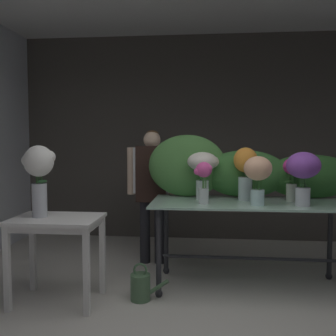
# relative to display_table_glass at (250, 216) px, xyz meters

# --- Properties ---
(ground_plane) EXTENTS (7.42, 7.42, 0.00)m
(ground_plane) POSITION_rel_display_table_glass_xyz_m (-0.46, 0.27, -0.72)
(ground_plane) COLOR beige
(wall_back) EXTENTS (5.47, 0.12, 2.97)m
(wall_back) POSITION_rel_display_table_glass_xyz_m (-0.46, 1.96, 0.77)
(wall_back) COLOR #4C4742
(wall_back) RESTS_ON ground
(display_table_glass) EXTENTS (1.92, 0.85, 0.86)m
(display_table_glass) POSITION_rel_display_table_glass_xyz_m (0.00, 0.00, 0.00)
(display_table_glass) COLOR #ABD6C0
(display_table_glass) RESTS_ON ground
(side_table_white) EXTENTS (0.77, 0.57, 0.77)m
(side_table_white) POSITION_rel_display_table_glass_xyz_m (-1.75, -0.53, -0.05)
(side_table_white) COLOR white
(side_table_white) RESTS_ON ground
(florist) EXTENTS (0.59, 0.24, 1.57)m
(florist) POSITION_rel_display_table_glass_xyz_m (-1.06, 0.67, 0.25)
(florist) COLOR #232328
(florist) RESTS_ON ground
(foliage_backdrop) EXTENTS (2.16, 0.30, 0.66)m
(foliage_backdrop) POSITION_rel_display_table_glass_xyz_m (-0.07, 0.30, 0.41)
(foliage_backdrop) COLOR #477F3D
(foliage_backdrop) RESTS_ON display_table_glass
(vase_peach_roses) EXTENTS (0.26, 0.26, 0.45)m
(vase_peach_roses) POSITION_rel_display_table_glass_xyz_m (0.05, -0.20, 0.43)
(vase_peach_roses) COLOR silver
(vase_peach_roses) RESTS_ON display_table_glass
(vase_magenta_lilies) EXTENTS (0.18, 0.17, 0.42)m
(vase_magenta_lilies) POSITION_rel_display_table_glass_xyz_m (0.40, 0.09, 0.39)
(vase_magenta_lilies) COLOR silver
(vase_magenta_lilies) RESTS_ON display_table_glass
(vase_violet_ranunculus) EXTENTS (0.31, 0.31, 0.49)m
(vase_violet_ranunculus) POSITION_rel_display_table_glass_xyz_m (0.45, -0.19, 0.46)
(vase_violet_ranunculus) COLOR silver
(vase_violet_ranunculus) RESTS_ON display_table_glass
(vase_fuchsia_hydrangea) EXTENTS (0.17, 0.15, 0.40)m
(vase_fuchsia_hydrangea) POSITION_rel_display_table_glass_xyz_m (-0.45, -0.18, 0.38)
(vase_fuchsia_hydrangea) COLOR silver
(vase_fuchsia_hydrangea) RESTS_ON display_table_glass
(vase_ivory_tulips) EXTENTS (0.32, 0.31, 0.48)m
(vase_ivory_tulips) POSITION_rel_display_table_glass_xyz_m (-0.46, 0.12, 0.47)
(vase_ivory_tulips) COLOR silver
(vase_ivory_tulips) RESTS_ON display_table_glass
(vase_sunset_carnations) EXTENTS (0.24, 0.24, 0.53)m
(vase_sunset_carnations) POSITION_rel_display_table_glass_xyz_m (-0.04, 0.09, 0.45)
(vase_sunset_carnations) COLOR silver
(vase_sunset_carnations) RESTS_ON display_table_glass
(vase_white_roses_tall) EXTENTS (0.31, 0.26, 0.64)m
(vase_white_roses_tall) POSITION_rel_display_table_glass_xyz_m (-1.90, -0.53, 0.46)
(vase_white_roses_tall) COLOR silver
(vase_white_roses_tall) RESTS_ON side_table_white
(watering_can) EXTENTS (0.35, 0.18, 0.34)m
(watering_can) POSITION_rel_display_table_glass_xyz_m (-1.01, -0.42, -0.59)
(watering_can) COLOR #4C704C
(watering_can) RESTS_ON ground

